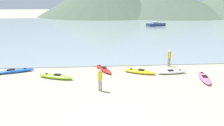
{
  "coord_description": "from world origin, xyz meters",
  "views": [
    {
      "loc": [
        -0.62,
        -10.03,
        6.05
      ],
      "look_at": [
        0.99,
        9.9,
        0.5
      ],
      "focal_mm": 35.0,
      "sensor_mm": 36.0,
      "label": 1
    }
  ],
  "objects_px": {
    "kayak_on_sand_4": "(103,69)",
    "kayak_on_sand_5": "(13,71)",
    "kayak_on_sand_1": "(172,72)",
    "person_near_waterline": "(169,57)",
    "kayak_on_sand_2": "(56,77)",
    "moored_boat_1": "(156,24)",
    "kayak_on_sand_3": "(204,78)",
    "person_near_foreground": "(100,79)",
    "kayak_on_sand_0": "(140,72)"
  },
  "relations": [
    {
      "from": "kayak_on_sand_2",
      "to": "kayak_on_sand_5",
      "type": "relative_size",
      "value": 0.87
    },
    {
      "from": "kayak_on_sand_2",
      "to": "moored_boat_1",
      "type": "xyz_separation_m",
      "value": [
        19.44,
        39.85,
        0.32
      ]
    },
    {
      "from": "kayak_on_sand_0",
      "to": "kayak_on_sand_4",
      "type": "xyz_separation_m",
      "value": [
        -3.17,
        0.98,
        0.01
      ]
    },
    {
      "from": "person_near_foreground",
      "to": "kayak_on_sand_0",
      "type": "bearing_deg",
      "value": 46.03
    },
    {
      "from": "kayak_on_sand_0",
      "to": "kayak_on_sand_3",
      "type": "xyz_separation_m",
      "value": [
        4.9,
        -2.03,
        -0.0
      ]
    },
    {
      "from": "kayak_on_sand_4",
      "to": "kayak_on_sand_2",
      "type": "bearing_deg",
      "value": -155.95
    },
    {
      "from": "person_near_foreground",
      "to": "kayak_on_sand_5",
      "type": "bearing_deg",
      "value": 148.03
    },
    {
      "from": "kayak_on_sand_5",
      "to": "person_near_waterline",
      "type": "xyz_separation_m",
      "value": [
        14.5,
        0.88,
        0.8
      ]
    },
    {
      "from": "kayak_on_sand_0",
      "to": "person_near_waterline",
      "type": "distance_m",
      "value": 3.89
    },
    {
      "from": "kayak_on_sand_4",
      "to": "kayak_on_sand_5",
      "type": "relative_size",
      "value": 0.81
    },
    {
      "from": "kayak_on_sand_2",
      "to": "kayak_on_sand_4",
      "type": "distance_m",
      "value": 4.38
    },
    {
      "from": "kayak_on_sand_0",
      "to": "kayak_on_sand_3",
      "type": "height_order",
      "value": "kayak_on_sand_0"
    },
    {
      "from": "kayak_on_sand_3",
      "to": "kayak_on_sand_4",
      "type": "distance_m",
      "value": 8.61
    },
    {
      "from": "person_near_foreground",
      "to": "person_near_waterline",
      "type": "relative_size",
      "value": 0.97
    },
    {
      "from": "person_near_waterline",
      "to": "person_near_foreground",
      "type": "bearing_deg",
      "value": -140.67
    },
    {
      "from": "kayak_on_sand_4",
      "to": "person_near_waterline",
      "type": "height_order",
      "value": "person_near_waterline"
    },
    {
      "from": "kayak_on_sand_3",
      "to": "moored_boat_1",
      "type": "xyz_separation_m",
      "value": [
        7.37,
        41.08,
        0.33
      ]
    },
    {
      "from": "person_near_foreground",
      "to": "moored_boat_1",
      "type": "xyz_separation_m",
      "value": [
        15.86,
        42.77,
        -0.44
      ]
    },
    {
      "from": "kayak_on_sand_5",
      "to": "kayak_on_sand_1",
      "type": "bearing_deg",
      "value": -5.76
    },
    {
      "from": "kayak_on_sand_0",
      "to": "kayak_on_sand_5",
      "type": "bearing_deg",
      "value": 174.72
    },
    {
      "from": "kayak_on_sand_5",
      "to": "person_near_foreground",
      "type": "bearing_deg",
      "value": -31.97
    },
    {
      "from": "kayak_on_sand_1",
      "to": "person_near_waterline",
      "type": "relative_size",
      "value": 1.69
    },
    {
      "from": "kayak_on_sand_0",
      "to": "person_near_waterline",
      "type": "xyz_separation_m",
      "value": [
        3.3,
        1.92,
        0.79
      ]
    },
    {
      "from": "kayak_on_sand_0",
      "to": "moored_boat_1",
      "type": "bearing_deg",
      "value": 72.55
    },
    {
      "from": "person_near_foreground",
      "to": "moored_boat_1",
      "type": "height_order",
      "value": "person_near_foreground"
    },
    {
      "from": "kayak_on_sand_2",
      "to": "kayak_on_sand_3",
      "type": "xyz_separation_m",
      "value": [
        12.07,
        -1.23,
        -0.01
      ]
    },
    {
      "from": "kayak_on_sand_4",
      "to": "kayak_on_sand_5",
      "type": "distance_m",
      "value": 8.04
    },
    {
      "from": "kayak_on_sand_0",
      "to": "person_near_foreground",
      "type": "height_order",
      "value": "person_near_foreground"
    },
    {
      "from": "kayak_on_sand_2",
      "to": "kayak_on_sand_4",
      "type": "xyz_separation_m",
      "value": [
        4.0,
        1.78,
        0.0
      ]
    },
    {
      "from": "person_near_waterline",
      "to": "kayak_on_sand_3",
      "type": "bearing_deg",
      "value": -67.86
    },
    {
      "from": "kayak_on_sand_1",
      "to": "person_near_foreground",
      "type": "height_order",
      "value": "person_near_foreground"
    },
    {
      "from": "person_near_waterline",
      "to": "moored_boat_1",
      "type": "height_order",
      "value": "person_near_waterline"
    },
    {
      "from": "kayak_on_sand_0",
      "to": "person_near_foreground",
      "type": "relative_size",
      "value": 1.81
    },
    {
      "from": "kayak_on_sand_1",
      "to": "moored_boat_1",
      "type": "relative_size",
      "value": 0.52
    },
    {
      "from": "kayak_on_sand_2",
      "to": "moored_boat_1",
      "type": "height_order",
      "value": "moored_boat_1"
    },
    {
      "from": "kayak_on_sand_3",
      "to": "person_near_waterline",
      "type": "distance_m",
      "value": 4.34
    },
    {
      "from": "kayak_on_sand_0",
      "to": "person_near_waterline",
      "type": "bearing_deg",
      "value": 30.23
    },
    {
      "from": "person_near_waterline",
      "to": "kayak_on_sand_5",
      "type": "bearing_deg",
      "value": -176.51
    },
    {
      "from": "kayak_on_sand_0",
      "to": "moored_boat_1",
      "type": "distance_m",
      "value": 40.94
    },
    {
      "from": "kayak_on_sand_1",
      "to": "person_near_waterline",
      "type": "distance_m",
      "value": 2.48
    },
    {
      "from": "kayak_on_sand_5",
      "to": "moored_boat_1",
      "type": "distance_m",
      "value": 44.69
    },
    {
      "from": "kayak_on_sand_3",
      "to": "person_near_foreground",
      "type": "xyz_separation_m",
      "value": [
        -8.49,
        -1.69,
        0.76
      ]
    },
    {
      "from": "kayak_on_sand_1",
      "to": "kayak_on_sand_4",
      "type": "xyz_separation_m",
      "value": [
        -5.96,
        1.36,
        0.01
      ]
    },
    {
      "from": "kayak_on_sand_0",
      "to": "kayak_on_sand_4",
      "type": "bearing_deg",
      "value": 162.77
    },
    {
      "from": "kayak_on_sand_3",
      "to": "kayak_on_sand_4",
      "type": "bearing_deg",
      "value": 159.53
    },
    {
      "from": "kayak_on_sand_2",
      "to": "kayak_on_sand_1",
      "type": "bearing_deg",
      "value": 2.45
    },
    {
      "from": "kayak_on_sand_2",
      "to": "person_near_waterline",
      "type": "bearing_deg",
      "value": 14.58
    },
    {
      "from": "kayak_on_sand_0",
      "to": "kayak_on_sand_5",
      "type": "height_order",
      "value": "kayak_on_sand_0"
    },
    {
      "from": "kayak_on_sand_1",
      "to": "kayak_on_sand_3",
      "type": "xyz_separation_m",
      "value": [
        2.11,
        -1.65,
        -0.0
      ]
    },
    {
      "from": "kayak_on_sand_1",
      "to": "person_near_foreground",
      "type": "relative_size",
      "value": 1.74
    }
  ]
}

